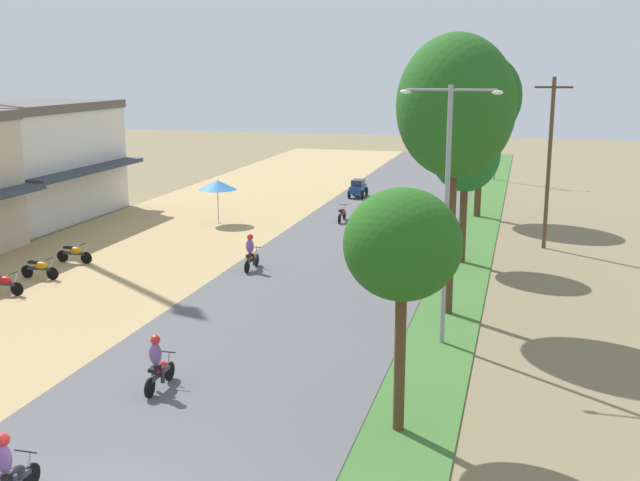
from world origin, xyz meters
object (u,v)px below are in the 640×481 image
parked_motorbike_third (40,268)px  median_tree_fourth (482,98)px  parked_motorbike_fourth (75,253)px  median_tree_nearest (403,246)px  motorbike_foreground_rider (9,471)px  streetlamp_mid (497,122)px  median_tree_second (456,107)px  vendor_umbrella (217,185)px  car_sedan_silver (420,235)px  motorbike_ahead_fourth (342,213)px  motorbike_ahead_second (158,364)px  motorbike_ahead_third (251,253)px  utility_pole_near (549,161)px  median_tree_third (466,155)px  car_hatchback_blue (358,188)px  streetlamp_near (447,200)px  parked_motorbike_second (4,283)px

parked_motorbike_third → median_tree_fourth: median_tree_fourth is taller
parked_motorbike_fourth → median_tree_nearest: (17.20, -12.84, 4.24)m
median_tree_nearest → motorbike_foreground_rider: size_ratio=3.41×
median_tree_nearest → streetlamp_mid: bearing=89.5°
median_tree_second → vendor_umbrella: bearing=137.3°
parked_motorbike_third → motorbike_foreground_rider: size_ratio=1.00×
parked_motorbike_third → car_sedan_silver: (14.98, 9.81, 0.19)m
motorbike_ahead_fourth → motorbike_ahead_second: bearing=-88.7°
median_tree_nearest → motorbike_ahead_third: size_ratio=3.41×
motorbike_ahead_second → motorbike_ahead_third: (-1.96, 13.08, 0.00)m
parked_motorbike_fourth → median_tree_second: size_ratio=0.18×
median_tree_fourth → streetlamp_mid: median_tree_fourth is taller
utility_pole_near → motorbike_foreground_rider: bearing=-112.0°
median_tree_third → car_hatchback_blue: (-8.48, 16.53, -4.31)m
streetlamp_mid → motorbike_foreground_rider: bearing=-98.4°
car_sedan_silver → car_hatchback_blue: 15.68m
streetlamp_near → motorbike_ahead_fourth: bearing=112.6°
median_tree_third → car_hatchback_blue: 19.07m
median_tree_third → streetlamp_near: size_ratio=0.81×
utility_pole_near → motorbike_ahead_fourth: utility_pole_near is taller
median_tree_nearest → motorbike_ahead_second: (-6.89, 0.62, -3.94)m
utility_pole_near → streetlamp_mid: bearing=98.4°
utility_pole_near → motorbike_ahead_fourth: size_ratio=4.71×
car_sedan_silver → motorbike_ahead_fourth: (-5.33, 5.66, -0.17)m
car_hatchback_blue → median_tree_nearest: bearing=-76.2°
car_sedan_silver → car_hatchback_blue: car_hatchback_blue is taller
parked_motorbike_second → median_tree_second: 18.88m
parked_motorbike_second → motorbike_ahead_fourth: (9.64, 17.89, 0.02)m
median_tree_nearest → streetlamp_mid: streetlamp_mid is taller
motorbike_foreground_rider → median_tree_second: bearing=64.0°
median_tree_second → motorbike_ahead_second: 13.45m
median_tree_third → motorbike_foreground_rider: median_tree_third is taller
car_sedan_silver → motorbike_ahead_fourth: car_sedan_silver is taller
car_hatchback_blue → motorbike_foreground_rider: bearing=-88.3°
median_tree_fourth → motorbike_ahead_fourth: size_ratio=5.39×
parked_motorbike_third → utility_pole_near: (20.97, 11.81, 3.88)m
vendor_umbrella → motorbike_ahead_fourth: (6.86, 2.22, -1.73)m
streetlamp_mid → median_tree_fourth: bearing=-91.1°
parked_motorbike_fourth → motorbike_ahead_third: 8.40m
median_tree_second → streetlamp_near: bearing=-87.9°
vendor_umbrella → car_sedan_silver: size_ratio=1.12×
median_tree_nearest → motorbike_ahead_fourth: (-7.46, 25.48, -4.22)m
motorbike_ahead_fourth → motorbike_ahead_third: bearing=-96.7°
parked_motorbike_fourth → utility_pole_near: utility_pole_near is taller
parked_motorbike_third → median_tree_third: size_ratio=0.27×
median_tree_fourth → streetlamp_near: (0.32, -22.72, -2.32)m
car_sedan_silver → motorbike_ahead_second: 19.78m
vendor_umbrella → streetlamp_mid: streetlamp_mid is taller
streetlamp_near → motorbike_ahead_third: (-9.24, 7.12, -3.99)m
vendor_umbrella → motorbike_ahead_fourth: bearing=17.9°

